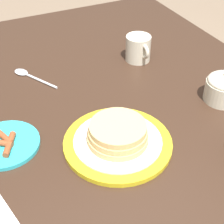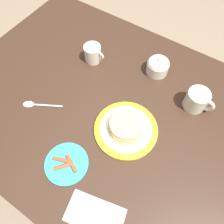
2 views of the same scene
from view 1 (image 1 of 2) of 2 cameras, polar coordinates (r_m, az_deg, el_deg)
The scene contains 6 objects.
dining_table at distance 0.89m, azimuth 3.25°, elevation -7.76°, with size 1.54×0.99×0.73m.
pancake_plate at distance 0.77m, azimuth 0.96°, elevation -4.36°, with size 0.25×0.25×0.06m.
side_plate_bacon at distance 0.82m, azimuth -17.38°, elevation -5.06°, with size 0.16×0.16×0.02m.
creamer_pitcher at distance 1.08m, azimuth 4.35°, elevation 10.64°, with size 0.11×0.08×0.09m.
sugar_bowl at distance 0.94m, azimuth 18.12°, elevation 3.92°, with size 0.10×0.10×0.09m.
spoon at distance 1.04m, azimuth -13.84°, elevation 6.01°, with size 0.15×0.10×0.01m.
Camera 1 is at (0.53, -0.31, 1.27)m, focal length 55.00 mm.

